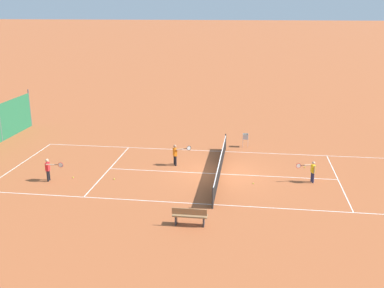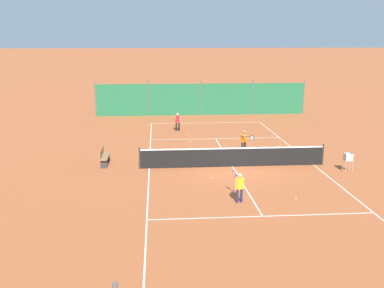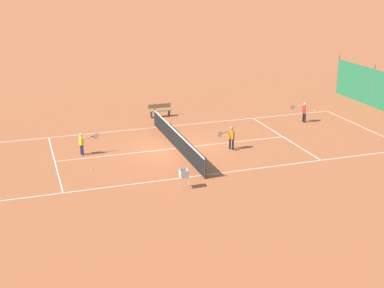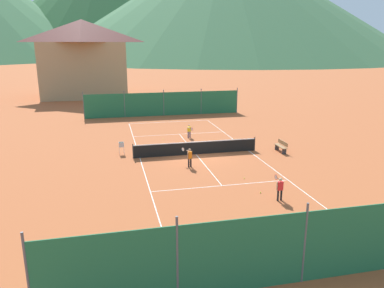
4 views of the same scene
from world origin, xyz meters
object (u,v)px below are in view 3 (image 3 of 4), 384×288
player_near_baseline (231,136)px  player_near_service (304,111)px  tennis_ball_by_net_left (92,169)px  tennis_ball_by_net_right (315,111)px  tennis_ball_alley_left (258,130)px  tennis_net (176,140)px  tennis_ball_service_box (292,126)px  player_far_baseline (82,142)px  courtside_bench (160,110)px  ball_hopper (184,175)px  tennis_ball_mid_court (138,144)px

player_near_baseline → player_near_service: player_near_baseline is taller
player_near_baseline → tennis_ball_by_net_left: 7.56m
player_near_service → tennis_ball_by_net_right: 3.04m
tennis_ball_alley_left → tennis_net: bearing=106.3°
tennis_ball_service_box → player_near_service: bearing=-62.4°
player_near_baseline → tennis_ball_service_box: (2.80, -5.22, -0.71)m
player_far_baseline → tennis_ball_by_net_left: size_ratio=17.75×
courtside_bench → player_far_baseline: bearing=135.2°
tennis_ball_by_net_left → tennis_ball_alley_left: size_ratio=1.00×
tennis_ball_service_box → courtside_bench: size_ratio=0.04×
tennis_ball_alley_left → ball_hopper: ball_hopper is taller
player_near_baseline → player_near_service: bearing=-61.9°
tennis_ball_by_net_right → ball_hopper: (-9.67, 12.37, 0.63)m
player_far_baseline → tennis_ball_by_net_right: player_far_baseline is taller
player_far_baseline → tennis_ball_alley_left: 10.60m
tennis_net → ball_hopper: bearing=166.4°
player_near_baseline → tennis_ball_mid_court: 5.17m
courtside_bench → tennis_ball_alley_left: bearing=-134.4°
tennis_ball_alley_left → ball_hopper: (-6.93, 6.90, 0.63)m
tennis_ball_service_box → ball_hopper: size_ratio=0.07×
tennis_ball_by_net_left → tennis_ball_mid_court: size_ratio=1.00×
player_far_baseline → tennis_ball_by_net_right: size_ratio=17.75×
player_near_baseline → tennis_ball_by_net_left: player_near_baseline is taller
tennis_ball_alley_left → player_far_baseline: bearing=95.7°
player_near_service → tennis_ball_mid_court: player_near_service is taller
tennis_ball_by_net_right → tennis_ball_service_box: size_ratio=1.00×
tennis_ball_alley_left → ball_hopper: size_ratio=0.07×
tennis_ball_alley_left → tennis_ball_mid_court: bearing=93.0°
tennis_ball_service_box → courtside_bench: bearing=56.9°
player_near_baseline → player_far_baseline: 7.79m
tennis_ball_mid_court → ball_hopper: (-6.54, -0.58, 0.63)m
tennis_ball_by_net_right → tennis_ball_alley_left: (-2.74, 5.47, 0.00)m
tennis_net → tennis_ball_by_net_left: (-1.70, 4.81, -0.47)m
tennis_ball_alley_left → tennis_ball_service_box: same height
player_far_baseline → tennis_ball_alley_left: player_far_baseline is taller
player_near_baseline → tennis_ball_by_net_right: (5.47, -8.40, -0.71)m
tennis_net → tennis_ball_alley_left: tennis_net is taller
player_near_service → tennis_net: bearing=104.2°
player_near_service → tennis_ball_by_net_left: size_ratio=18.85×
tennis_net → tennis_ball_mid_court: bearing=56.1°
tennis_ball_by_net_left → tennis_ball_mid_court: bearing=-45.0°
tennis_ball_service_box → courtside_bench: courtside_bench is taller
player_near_service → player_near_baseline: bearing=118.1°
player_far_baseline → ball_hopper: (-5.88, -3.63, -0.03)m
player_near_baseline → tennis_ball_alley_left: 4.06m
tennis_net → ball_hopper: size_ratio=10.31×
tennis_ball_by_net_left → tennis_ball_alley_left: bearing=-72.2°
tennis_ball_by_net_right → tennis_net: bearing=111.5°
tennis_ball_by_net_left → tennis_ball_by_net_right: size_ratio=1.00×
player_near_baseline → tennis_ball_by_net_left: size_ratio=19.18×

